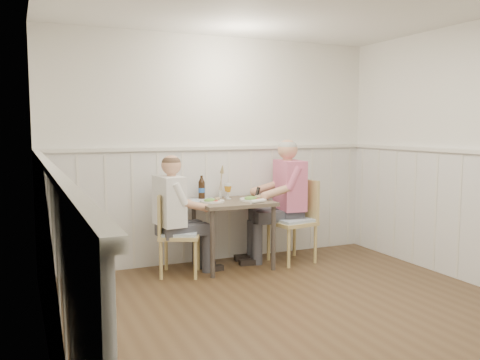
{
  "coord_description": "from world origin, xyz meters",
  "views": [
    {
      "loc": [
        -2.15,
        -3.29,
        1.57
      ],
      "look_at": [
        0.03,
        1.64,
        1.0
      ],
      "focal_mm": 38.0,
      "sensor_mm": 36.0,
      "label": 1
    }
  ],
  "objects_px": {
    "chair_right": "(296,217)",
    "chair_left": "(175,231)",
    "beer_bottle": "(202,189)",
    "dining_table": "(233,210)",
    "diner_cream": "(173,224)",
    "grass_vase": "(220,183)",
    "man_in_pink": "(286,209)"
  },
  "relations": [
    {
      "from": "chair_right",
      "to": "beer_bottle",
      "type": "xyz_separation_m",
      "value": [
        -1.04,
        0.32,
        0.35
      ]
    },
    {
      "from": "beer_bottle",
      "to": "grass_vase",
      "type": "distance_m",
      "value": 0.24
    },
    {
      "from": "diner_cream",
      "to": "grass_vase",
      "type": "relative_size",
      "value": 3.27
    },
    {
      "from": "dining_table",
      "to": "chair_left",
      "type": "height_order",
      "value": "chair_left"
    },
    {
      "from": "chair_right",
      "to": "diner_cream",
      "type": "distance_m",
      "value": 1.47
    },
    {
      "from": "grass_vase",
      "to": "chair_right",
      "type": "bearing_deg",
      "value": -22.06
    },
    {
      "from": "dining_table",
      "to": "grass_vase",
      "type": "relative_size",
      "value": 2.04
    },
    {
      "from": "dining_table",
      "to": "chair_right",
      "type": "bearing_deg",
      "value": -5.03
    },
    {
      "from": "dining_table",
      "to": "chair_left",
      "type": "bearing_deg",
      "value": -177.21
    },
    {
      "from": "chair_right",
      "to": "beer_bottle",
      "type": "relative_size",
      "value": 3.55
    },
    {
      "from": "diner_cream",
      "to": "dining_table",
      "type": "bearing_deg",
      "value": 2.31
    },
    {
      "from": "chair_left",
      "to": "beer_bottle",
      "type": "xyz_separation_m",
      "value": [
        0.4,
        0.29,
        0.4
      ]
    },
    {
      "from": "chair_left",
      "to": "diner_cream",
      "type": "xyz_separation_m",
      "value": [
        -0.02,
        0.01,
        0.07
      ]
    },
    {
      "from": "grass_vase",
      "to": "man_in_pink",
      "type": "bearing_deg",
      "value": -16.95
    },
    {
      "from": "beer_bottle",
      "to": "chair_left",
      "type": "bearing_deg",
      "value": -144.72
    },
    {
      "from": "diner_cream",
      "to": "grass_vase",
      "type": "xyz_separation_m",
      "value": [
        0.65,
        0.29,
        0.38
      ]
    },
    {
      "from": "man_in_pink",
      "to": "diner_cream",
      "type": "bearing_deg",
      "value": -177.32
    },
    {
      "from": "chair_left",
      "to": "beer_bottle",
      "type": "bearing_deg",
      "value": 35.28
    },
    {
      "from": "chair_right",
      "to": "grass_vase",
      "type": "height_order",
      "value": "grass_vase"
    },
    {
      "from": "dining_table",
      "to": "man_in_pink",
      "type": "xyz_separation_m",
      "value": [
        0.7,
        0.04,
        -0.04
      ]
    },
    {
      "from": "chair_right",
      "to": "man_in_pink",
      "type": "relative_size",
      "value": 0.66
    },
    {
      "from": "chair_right",
      "to": "man_in_pink",
      "type": "xyz_separation_m",
      "value": [
        -0.08,
        0.1,
        0.09
      ]
    },
    {
      "from": "grass_vase",
      "to": "diner_cream",
      "type": "bearing_deg",
      "value": -155.85
    },
    {
      "from": "diner_cream",
      "to": "beer_bottle",
      "type": "distance_m",
      "value": 0.6
    },
    {
      "from": "chair_right",
      "to": "chair_left",
      "type": "xyz_separation_m",
      "value": [
        -1.45,
        0.03,
        -0.04
      ]
    },
    {
      "from": "dining_table",
      "to": "diner_cream",
      "type": "xyz_separation_m",
      "value": [
        -0.69,
        -0.03,
        -0.1
      ]
    },
    {
      "from": "dining_table",
      "to": "grass_vase",
      "type": "distance_m",
      "value": 0.39
    },
    {
      "from": "diner_cream",
      "to": "beer_bottle",
      "type": "xyz_separation_m",
      "value": [
        0.42,
        0.28,
        0.33
      ]
    },
    {
      "from": "dining_table",
      "to": "chair_left",
      "type": "distance_m",
      "value": 0.7
    },
    {
      "from": "chair_right",
      "to": "chair_left",
      "type": "distance_m",
      "value": 1.45
    },
    {
      "from": "grass_vase",
      "to": "beer_bottle",
      "type": "bearing_deg",
      "value": -177.63
    },
    {
      "from": "man_in_pink",
      "to": "grass_vase",
      "type": "distance_m",
      "value": 0.84
    }
  ]
}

